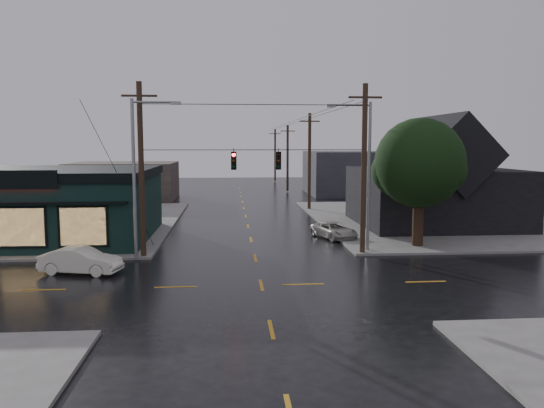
{
  "coord_description": "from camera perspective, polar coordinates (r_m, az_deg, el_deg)",
  "views": [
    {
      "loc": [
        -1.45,
        -24.4,
        6.67
      ],
      "look_at": [
        0.96,
        5.58,
        3.23
      ],
      "focal_mm": 35.0,
      "sensor_mm": 36.0,
      "label": 1
    }
  ],
  "objects": [
    {
      "name": "utility_pole_far_b",
      "position": [
        73.14,
        1.67,
        1.3
      ],
      "size": [
        2.0,
        0.32,
        9.15
      ],
      "primitive_type": null,
      "color": "black",
      "rests_on": "ground"
    },
    {
      "name": "suv_silver",
      "position": [
        37.71,
        6.7,
        -2.82
      ],
      "size": [
        3.21,
        4.52,
        1.14
      ],
      "primitive_type": "imported",
      "rotation": [
        0.0,
        0.0,
        0.35
      ],
      "color": "#AEACA1",
      "rests_on": "ground"
    },
    {
      "name": "sedan_cream",
      "position": [
        29.09,
        -19.89,
        -5.74
      ],
      "size": [
        4.36,
        2.35,
        1.36
      ],
      "primitive_type": "imported",
      "rotation": [
        0.0,
        0.0,
        1.34
      ],
      "color": "silver",
      "rests_on": "ground"
    },
    {
      "name": "sidewalk_ne",
      "position": [
        49.75,
        21.01,
        -1.52
      ],
      "size": [
        28.0,
        28.0,
        0.15
      ],
      "primitive_type": "cube",
      "color": "slate",
      "rests_on": "ground"
    },
    {
      "name": "utility_pole_nw",
      "position": [
        32.02,
        -13.63,
        -5.68
      ],
      "size": [
        2.0,
        0.32,
        10.15
      ],
      "primitive_type": null,
      "color": "black",
      "rests_on": "ground"
    },
    {
      "name": "streetlight_nw",
      "position": [
        31.39,
        -14.37,
        -5.94
      ],
      "size": [
        5.4,
        0.3,
        9.15
      ],
      "primitive_type": null,
      "color": "gray",
      "rests_on": "ground"
    },
    {
      "name": "ne_building",
      "position": [
        44.61,
        17.09,
        3.42
      ],
      "size": [
        12.6,
        11.6,
        8.75
      ],
      "color": "black",
      "rests_on": "ground"
    },
    {
      "name": "corner_tree",
      "position": [
        34.87,
        15.61,
        4.22
      ],
      "size": [
        5.7,
        5.7,
        8.14
      ],
      "color": "black",
      "rests_on": "ground"
    },
    {
      "name": "pizza_shop",
      "position": [
        39.94,
        -24.39,
        0.04
      ],
      "size": [
        16.3,
        12.34,
        4.9
      ],
      "color": "black",
      "rests_on": "ground"
    },
    {
      "name": "utility_pole_far_c",
      "position": [
        92.98,
        0.33,
        2.42
      ],
      "size": [
        2.0,
        0.32,
        9.15
      ],
      "primitive_type": null,
      "color": "black",
      "rests_on": "ground"
    },
    {
      "name": "sidewalk_nw",
      "position": [
        48.57,
        -27.0,
        -1.99
      ],
      "size": [
        28.0,
        28.0,
        0.15
      ],
      "primitive_type": "cube",
      "color": "slate",
      "rests_on": "ground"
    },
    {
      "name": "utility_pole_ne",
      "position": [
        32.6,
        9.67,
        -5.37
      ],
      "size": [
        2.0,
        0.32,
        10.15
      ],
      "primitive_type": null,
      "color": "black",
      "rests_on": "ground"
    },
    {
      "name": "utility_pole_far_a",
      "position": [
        53.42,
        4.01,
        -0.66
      ],
      "size": [
        2.0,
        0.32,
        9.65
      ],
      "primitive_type": null,
      "color": "black",
      "rests_on": "ground"
    },
    {
      "name": "span_signal_assembly",
      "position": [
        30.96,
        -1.73,
        4.73
      ],
      "size": [
        13.0,
        0.48,
        1.23
      ],
      "color": "black",
      "rests_on": "ground"
    },
    {
      "name": "streetlight_ne",
      "position": [
        33.39,
        10.21,
        -5.1
      ],
      "size": [
        5.4,
        0.3,
        9.15
      ],
      "primitive_type": null,
      "color": "gray",
      "rests_on": "ground"
    },
    {
      "name": "bg_building_west",
      "position": [
        65.77,
        -15.59,
        2.4
      ],
      "size": [
        12.0,
        10.0,
        4.4
      ],
      "primitive_type": "cube",
      "color": "#362E27",
      "rests_on": "ground"
    },
    {
      "name": "ground_plane",
      "position": [
        25.34,
        -1.16,
        -8.73
      ],
      "size": [
        160.0,
        160.0,
        0.0
      ],
      "primitive_type": "plane",
      "color": "black"
    },
    {
      "name": "bg_building_east",
      "position": [
        71.67,
        9.53,
        3.35
      ],
      "size": [
        14.0,
        12.0,
        5.6
      ],
      "primitive_type": "cube",
      "color": "#2C2C32",
      "rests_on": "ground"
    }
  ]
}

